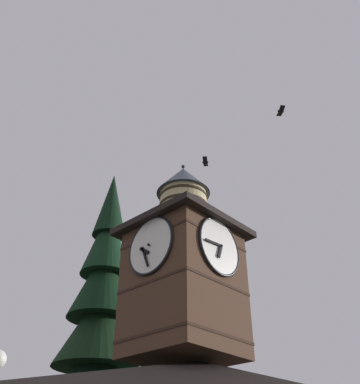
{
  "coord_description": "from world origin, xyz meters",
  "views": [
    {
      "loc": [
        11.95,
        9.32,
        2.4
      ],
      "look_at": [
        0.74,
        -1.14,
        12.35
      ],
      "focal_mm": 42.18,
      "sensor_mm": 36.0,
      "label": 1
    }
  ],
  "objects": [
    {
      "name": "flying_bird_low",
      "position": [
        -0.42,
        -0.7,
        14.27
      ],
      "size": [
        0.68,
        0.56,
        0.15
      ],
      "color": "black"
    },
    {
      "name": "flying_bird_high",
      "position": [
        -1.25,
        2.83,
        15.61
      ],
      "size": [
        0.57,
        0.61,
        0.16
      ],
      "color": "black"
    },
    {
      "name": "clock_tower",
      "position": [
        0.46,
        -1.22,
        9.09
      ],
      "size": [
        4.07,
        4.07,
        8.08
      ],
      "color": "#4C3323",
      "rests_on": "building_main"
    },
    {
      "name": "pine_tree_aside",
      "position": [
        -5.88,
        -6.55,
        6.95
      ],
      "size": [
        5.84,
        5.84,
        17.25
      ],
      "color": "#473323",
      "rests_on": "ground_plane"
    },
    {
      "name": "pine_tree_behind",
      "position": [
        -1.25,
        -8.28,
        7.58
      ],
      "size": [
        5.62,
        5.62,
        17.63
      ],
      "color": "#473323",
      "rests_on": "ground_plane"
    }
  ]
}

